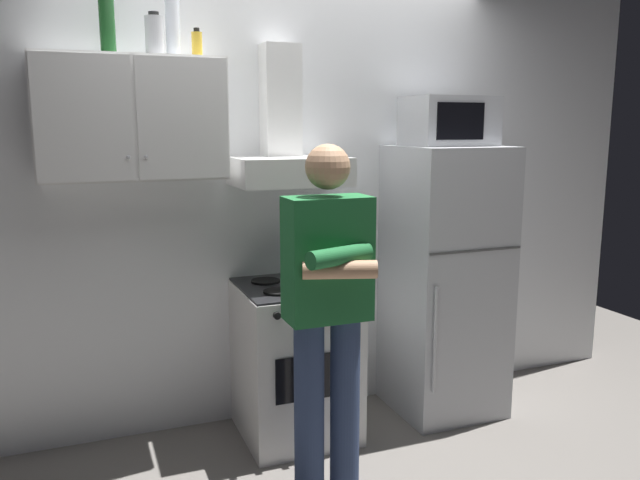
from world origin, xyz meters
The scene contains 13 objects.
ground_plane centered at (0.00, 0.00, 0.00)m, with size 7.00×7.00×0.00m, color slate.
back_wall_tiled centered at (0.00, 0.60, 1.35)m, with size 4.80×0.10×2.70m, color white.
upper_cabinet centered at (-0.85, 0.37, 1.75)m, with size 0.90×0.37×0.60m.
stove_oven centered at (-0.05, 0.25, 0.43)m, with size 0.60×0.62×0.87m.
range_hood centered at (-0.05, 0.38, 1.60)m, with size 0.60×0.44×0.75m.
refrigerator centered at (0.90, 0.25, 0.80)m, with size 0.60×0.62×1.60m.
microwave centered at (0.90, 0.27, 1.74)m, with size 0.48×0.37×0.28m.
person_standing centered at (-0.10, -0.36, 0.90)m, with size 0.38×0.33×1.64m.
cooking_pot centered at (0.08, 0.13, 0.93)m, with size 0.27×0.17×0.11m.
bottle_vodka_clear centered at (-0.63, 0.41, 2.19)m, with size 0.07×0.07×0.30m.
bottle_canister_steel centered at (-0.72, 0.36, 2.15)m, with size 0.09×0.09×0.21m.
bottle_wine_green centered at (-0.94, 0.39, 2.22)m, with size 0.07×0.07×0.35m.
bottle_spice_jar centered at (-0.52, 0.36, 2.12)m, with size 0.05×0.05×0.14m.
Camera 1 is at (-1.14, -2.93, 1.72)m, focal length 35.72 mm.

